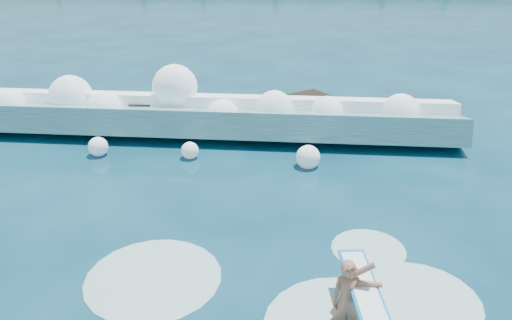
# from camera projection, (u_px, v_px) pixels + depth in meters

# --- Properties ---
(ground) EXTENTS (200.00, 200.00, 0.00)m
(ground) POSITION_uv_depth(u_px,v_px,m) (187.00, 237.00, 12.05)
(ground) COLOR #082D41
(ground) RESTS_ON ground
(breaking_wave) EXTENTS (18.69, 2.88, 1.61)m
(breaking_wave) POSITION_uv_depth(u_px,v_px,m) (197.00, 117.00, 18.26)
(breaking_wave) COLOR teal
(breaking_wave) RESTS_ON ground
(rock_cluster) EXTENTS (8.08, 3.13, 1.24)m
(rock_cluster) POSITION_uv_depth(u_px,v_px,m) (226.00, 115.00, 19.01)
(rock_cluster) COLOR black
(rock_cluster) RESTS_ON ground
(surfer_with_board) EXTENTS (0.99, 2.87, 1.66)m
(surfer_with_board) POSITION_uv_depth(u_px,v_px,m) (351.00, 298.00, 9.11)
(surfer_with_board) COLOR #9C6148
(surfer_with_board) RESTS_ON ground
(wave_spray) EXTENTS (15.33, 4.54, 2.41)m
(wave_spray) POSITION_uv_depth(u_px,v_px,m) (184.00, 104.00, 18.10)
(wave_spray) COLOR white
(wave_spray) RESTS_ON ground
(surf_foam) EXTENTS (9.39, 5.76, 0.15)m
(surf_foam) POSITION_uv_depth(u_px,v_px,m) (299.00, 307.00, 9.79)
(surf_foam) COLOR silver
(surf_foam) RESTS_ON ground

